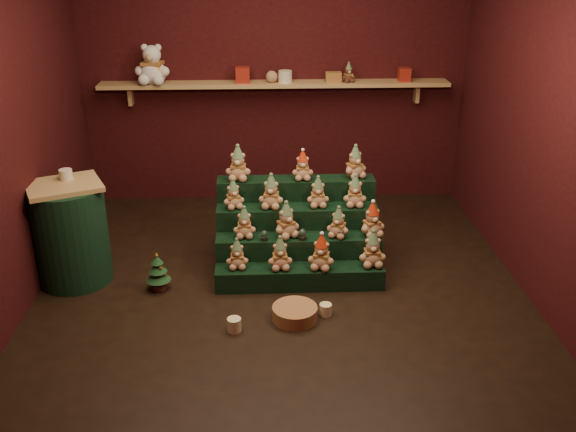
{
  "coord_description": "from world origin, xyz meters",
  "views": [
    {
      "loc": [
        -0.14,
        -4.73,
        2.69
      ],
      "look_at": [
        0.07,
        0.25,
        0.52
      ],
      "focal_mm": 40.0,
      "sensor_mm": 36.0,
      "label": 1
    }
  ],
  "objects_px": {
    "snow_globe_c": "(341,234)",
    "side_table": "(71,233)",
    "snow_globe_b": "(303,234)",
    "brown_bear": "(348,73)",
    "riser_tier_front": "(300,277)",
    "wicker_basket": "(295,313)",
    "snow_globe_a": "(264,235)",
    "mug_left": "(234,325)",
    "mug_right": "(326,310)",
    "mini_christmas_tree": "(158,272)",
    "white_bear": "(152,59)"
  },
  "relations": [
    {
      "from": "snow_globe_c",
      "to": "white_bear",
      "type": "xyz_separation_m",
      "value": [
        -1.74,
        1.72,
        1.16
      ]
    },
    {
      "from": "mug_left",
      "to": "white_bear",
      "type": "xyz_separation_m",
      "value": [
        -0.86,
        2.52,
        1.52
      ]
    },
    {
      "from": "mini_christmas_tree",
      "to": "mug_left",
      "type": "relative_size",
      "value": 3.3
    },
    {
      "from": "riser_tier_front",
      "to": "snow_globe_b",
      "type": "distance_m",
      "value": 0.36
    },
    {
      "from": "mug_right",
      "to": "brown_bear",
      "type": "relative_size",
      "value": 0.49
    },
    {
      "from": "snow_globe_c",
      "to": "riser_tier_front",
      "type": "bearing_deg",
      "value": -155.63
    },
    {
      "from": "riser_tier_front",
      "to": "snow_globe_c",
      "type": "bearing_deg",
      "value": 24.37
    },
    {
      "from": "snow_globe_a",
      "to": "side_table",
      "type": "bearing_deg",
      "value": 178.37
    },
    {
      "from": "snow_globe_a",
      "to": "wicker_basket",
      "type": "bearing_deg",
      "value": -71.38
    },
    {
      "from": "snow_globe_c",
      "to": "brown_bear",
      "type": "bearing_deg",
      "value": 81.83
    },
    {
      "from": "mini_christmas_tree",
      "to": "brown_bear",
      "type": "xyz_separation_m",
      "value": [
        1.77,
        1.88,
        1.25
      ]
    },
    {
      "from": "side_table",
      "to": "wicker_basket",
      "type": "xyz_separation_m",
      "value": [
        1.83,
        -0.71,
        -0.38
      ]
    },
    {
      "from": "mug_right",
      "to": "mug_left",
      "type": "bearing_deg",
      "value": -164.78
    },
    {
      "from": "side_table",
      "to": "snow_globe_a",
      "type": "bearing_deg",
      "value": -25.94
    },
    {
      "from": "mug_left",
      "to": "brown_bear",
      "type": "height_order",
      "value": "brown_bear"
    },
    {
      "from": "snow_globe_b",
      "to": "snow_globe_a",
      "type": "bearing_deg",
      "value": 180.0
    },
    {
      "from": "snow_globe_a",
      "to": "side_table",
      "type": "relative_size",
      "value": 0.1
    },
    {
      "from": "riser_tier_front",
      "to": "mug_left",
      "type": "relative_size",
      "value": 13.33
    },
    {
      "from": "side_table",
      "to": "brown_bear",
      "type": "bearing_deg",
      "value": 9.54
    },
    {
      "from": "white_bear",
      "to": "mug_left",
      "type": "bearing_deg",
      "value": -64.31
    },
    {
      "from": "mini_christmas_tree",
      "to": "snow_globe_a",
      "type": "bearing_deg",
      "value": 10.37
    },
    {
      "from": "snow_globe_a",
      "to": "mug_right",
      "type": "xyz_separation_m",
      "value": [
        0.46,
        -0.61,
        -0.36
      ]
    },
    {
      "from": "snow_globe_b",
      "to": "wicker_basket",
      "type": "xyz_separation_m",
      "value": [
        -0.1,
        -0.66,
        -0.35
      ]
    },
    {
      "from": "mini_christmas_tree",
      "to": "snow_globe_c",
      "type": "bearing_deg",
      "value": 6.03
    },
    {
      "from": "riser_tier_front",
      "to": "mug_left",
      "type": "height_order",
      "value": "riser_tier_front"
    },
    {
      "from": "riser_tier_front",
      "to": "side_table",
      "type": "height_order",
      "value": "side_table"
    },
    {
      "from": "mug_left",
      "to": "mug_right",
      "type": "xyz_separation_m",
      "value": [
        0.7,
        0.19,
        -0.01
      ]
    },
    {
      "from": "white_bear",
      "to": "riser_tier_front",
      "type": "bearing_deg",
      "value": -46.8
    },
    {
      "from": "snow_globe_c",
      "to": "side_table",
      "type": "distance_m",
      "value": 2.25
    },
    {
      "from": "snow_globe_a",
      "to": "mini_christmas_tree",
      "type": "relative_size",
      "value": 0.25
    },
    {
      "from": "riser_tier_front",
      "to": "wicker_basket",
      "type": "xyz_separation_m",
      "value": [
        -0.07,
        -0.5,
        -0.04
      ]
    },
    {
      "from": "riser_tier_front",
      "to": "mug_right",
      "type": "relative_size",
      "value": 14.77
    },
    {
      "from": "mini_christmas_tree",
      "to": "white_bear",
      "type": "distance_m",
      "value": 2.36
    },
    {
      "from": "snow_globe_c",
      "to": "snow_globe_b",
      "type": "bearing_deg",
      "value": 180.0
    },
    {
      "from": "mug_left",
      "to": "snow_globe_c",
      "type": "bearing_deg",
      "value": 42.34
    },
    {
      "from": "wicker_basket",
      "to": "brown_bear",
      "type": "xyz_separation_m",
      "value": [
        0.67,
        2.38,
        1.36
      ]
    },
    {
      "from": "snow_globe_c",
      "to": "side_table",
      "type": "height_order",
      "value": "side_table"
    },
    {
      "from": "riser_tier_front",
      "to": "wicker_basket",
      "type": "relative_size",
      "value": 4.04
    },
    {
      "from": "snow_globe_b",
      "to": "mug_left",
      "type": "distance_m",
      "value": 1.04
    },
    {
      "from": "side_table",
      "to": "brown_bear",
      "type": "height_order",
      "value": "brown_bear"
    },
    {
      "from": "mini_christmas_tree",
      "to": "white_bear",
      "type": "height_order",
      "value": "white_bear"
    },
    {
      "from": "snow_globe_a",
      "to": "mug_left",
      "type": "distance_m",
      "value": 0.9
    },
    {
      "from": "snow_globe_c",
      "to": "wicker_basket",
      "type": "relative_size",
      "value": 0.26
    },
    {
      "from": "snow_globe_b",
      "to": "brown_bear",
      "type": "xyz_separation_m",
      "value": [
        0.57,
        1.72,
        1.01
      ]
    },
    {
      "from": "riser_tier_front",
      "to": "wicker_basket",
      "type": "distance_m",
      "value": 0.51
    },
    {
      "from": "side_table",
      "to": "mug_left",
      "type": "xyz_separation_m",
      "value": [
        1.37,
        -0.85,
        -0.38
      ]
    },
    {
      "from": "mug_left",
      "to": "wicker_basket",
      "type": "xyz_separation_m",
      "value": [
        0.46,
        0.14,
        0.0
      ]
    },
    {
      "from": "riser_tier_front",
      "to": "snow_globe_a",
      "type": "xyz_separation_m",
      "value": [
        -0.29,
        0.16,
        0.31
      ]
    },
    {
      "from": "side_table",
      "to": "white_bear",
      "type": "bearing_deg",
      "value": 48.65
    },
    {
      "from": "mug_right",
      "to": "snow_globe_c",
      "type": "bearing_deg",
      "value": 73.59
    }
  ]
}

